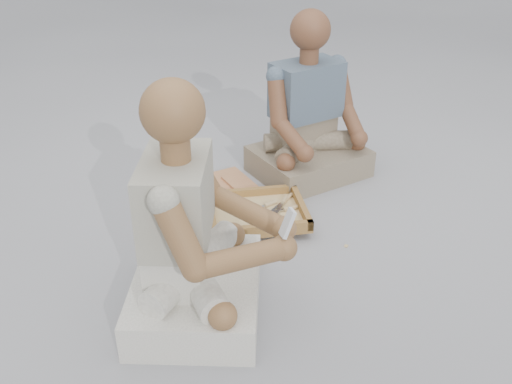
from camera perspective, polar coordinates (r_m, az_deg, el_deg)
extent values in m
plane|color=#9D9DA2|center=(2.40, 2.14, -8.31)|extent=(60.00, 60.00, 0.00)
cube|color=#AF7043|center=(2.94, -5.17, -0.30)|extent=(0.62, 0.49, 0.04)
cube|color=brown|center=(2.71, 0.07, -2.36)|extent=(0.49, 0.41, 0.01)
cube|color=brown|center=(2.84, -0.51, -0.06)|extent=(0.46, 0.07, 0.05)
cube|color=brown|center=(2.55, 0.71, -3.77)|extent=(0.46, 0.07, 0.05)
cube|color=brown|center=(2.74, 4.55, -1.42)|extent=(0.06, 0.37, 0.05)
cube|color=brown|center=(2.67, -4.51, -2.21)|extent=(0.06, 0.37, 0.05)
cube|color=#DCBA82|center=(2.71, 0.07, -2.16)|extent=(0.43, 0.35, 0.01)
cube|color=silver|center=(2.69, 1.33, -2.04)|extent=(0.15, 0.03, 0.00)
cylinder|color=tan|center=(2.73, 3.49, -1.63)|extent=(0.07, 0.03, 0.02)
cube|color=silver|center=(2.70, -0.14, -1.90)|extent=(0.07, 0.14, 0.00)
cylinder|color=tan|center=(2.62, 1.26, -2.91)|extent=(0.05, 0.07, 0.02)
cube|color=silver|center=(2.71, -0.40, -1.85)|extent=(0.14, 0.07, 0.00)
cylinder|color=tan|center=(2.76, 1.46, -1.16)|extent=(0.07, 0.05, 0.02)
cube|color=silver|center=(2.74, 2.09, -1.50)|extent=(0.12, 0.11, 0.00)
cylinder|color=tan|center=(2.82, 3.25, -0.55)|extent=(0.07, 0.06, 0.02)
cube|color=silver|center=(2.72, 0.70, -1.69)|extent=(0.09, 0.14, 0.00)
cylinder|color=tan|center=(2.66, 2.38, -2.56)|extent=(0.05, 0.07, 0.02)
cube|color=silver|center=(2.70, 2.22, -1.87)|extent=(0.09, 0.13, 0.00)
cylinder|color=tan|center=(2.79, 2.89, -0.76)|extent=(0.06, 0.07, 0.02)
cube|color=silver|center=(2.68, -0.86, -2.13)|extent=(0.14, 0.08, 0.00)
cylinder|color=tan|center=(2.66, 1.43, -2.44)|extent=(0.07, 0.05, 0.02)
cube|color=silver|center=(2.71, 0.61, -1.91)|extent=(0.08, 0.14, 0.00)
cylinder|color=tan|center=(2.65, 2.22, -2.83)|extent=(0.05, 0.07, 0.02)
cube|color=#DCBA82|center=(2.57, -6.00, -5.64)|extent=(0.02, 0.02, 0.00)
cube|color=#DCBA82|center=(2.52, -4.11, -6.34)|extent=(0.02, 0.02, 0.00)
cube|color=#DCBA82|center=(2.69, 4.08, -3.76)|extent=(0.02, 0.02, 0.00)
cube|color=#DCBA82|center=(2.52, 3.57, -6.22)|extent=(0.02, 0.02, 0.00)
cube|color=#DCBA82|center=(2.60, 9.00, -5.35)|extent=(0.02, 0.02, 0.00)
cube|color=#DCBA82|center=(3.01, -3.67, 0.11)|extent=(0.02, 0.02, 0.00)
cube|color=#DCBA82|center=(2.50, -3.55, -6.56)|extent=(0.02, 0.02, 0.00)
cube|color=#DCBA82|center=(2.82, 3.96, -2.01)|extent=(0.02, 0.02, 0.00)
cube|color=#DCBA82|center=(2.90, -1.03, -1.05)|extent=(0.02, 0.02, 0.00)
cube|color=silver|center=(2.20, -5.93, -10.00)|extent=(0.61, 0.69, 0.15)
cube|color=silver|center=(2.11, -7.80, -6.43)|extent=(0.29, 0.37, 0.18)
cube|color=#AEAC9A|center=(1.98, -7.97, -0.73)|extent=(0.32, 0.41, 0.30)
sphere|color=brown|center=(1.84, -8.35, 8.02)|extent=(0.21, 0.21, 0.21)
sphere|color=brown|center=(2.08, 2.79, -3.69)|extent=(0.09, 0.09, 0.09)
sphere|color=brown|center=(1.98, 2.82, -5.59)|extent=(0.09, 0.09, 0.09)
cube|color=gray|center=(3.17, 5.28, 3.08)|extent=(0.68, 0.60, 0.15)
cube|color=gray|center=(3.14, 4.77, 6.14)|extent=(0.36, 0.28, 0.18)
cube|color=slate|center=(3.05, 5.07, 10.14)|extent=(0.40, 0.31, 0.29)
sphere|color=brown|center=(2.96, 5.46, 15.84)|extent=(0.21, 0.21, 0.21)
sphere|color=brown|center=(3.06, 10.28, 5.32)|extent=(0.09, 0.09, 0.09)
sphere|color=brown|center=(2.86, 4.91, 3.88)|extent=(0.09, 0.09, 0.09)
cube|color=silver|center=(1.93, 3.17, -3.14)|extent=(0.05, 0.05, 0.10)
cube|color=black|center=(1.93, 3.18, -2.90)|extent=(0.02, 0.03, 0.03)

